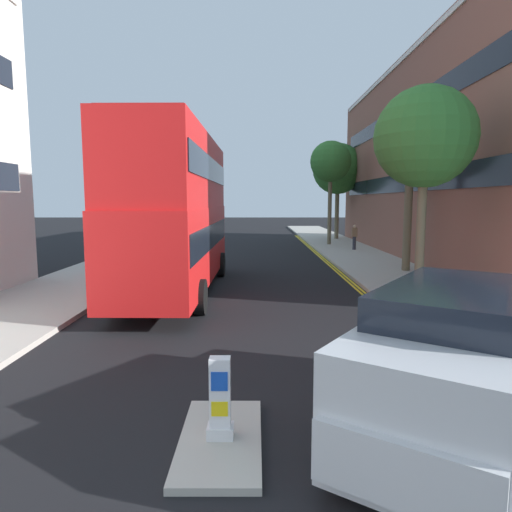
% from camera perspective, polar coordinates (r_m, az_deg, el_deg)
% --- Properties ---
extents(sidewalk_right, '(4.00, 80.00, 0.14)m').
position_cam_1_polar(sidewalk_right, '(18.32, 19.12, -3.46)').
color(sidewalk_right, '#ADA89E').
rests_on(sidewalk_right, ground).
extents(sidewalk_left, '(4.00, 80.00, 0.14)m').
position_cam_1_polar(sidewalk_left, '(18.66, -22.10, -3.41)').
color(sidewalk_left, '#ADA89E').
rests_on(sidewalk_left, ground).
extents(kerb_line_outer, '(0.10, 56.00, 0.01)m').
position_cam_1_polar(kerb_line_outer, '(15.85, 14.28, -5.13)').
color(kerb_line_outer, yellow).
rests_on(kerb_line_outer, ground).
extents(kerb_line_inner, '(0.10, 56.00, 0.01)m').
position_cam_1_polar(kerb_line_inner, '(15.81, 13.72, -5.14)').
color(kerb_line_inner, yellow).
rests_on(kerb_line_inner, ground).
extents(traffic_island, '(1.10, 2.20, 0.10)m').
position_cam_1_polar(traffic_island, '(6.59, -4.62, -22.33)').
color(traffic_island, '#ADA89E').
rests_on(traffic_island, ground).
extents(keep_left_bollard, '(0.36, 0.28, 1.11)m').
position_cam_1_polar(keep_left_bollard, '(6.33, -4.67, -17.93)').
color(keep_left_bollard, silver).
rests_on(keep_left_bollard, traffic_island).
extents(double_decker_bus_away, '(2.89, 10.83, 5.64)m').
position_cam_1_polar(double_decker_bus_away, '(16.30, -10.09, 6.03)').
color(double_decker_bus_away, red).
rests_on(double_decker_bus_away, ground).
extents(taxi_minivan, '(4.23, 5.03, 2.12)m').
position_cam_1_polar(taxi_minivan, '(6.82, 23.42, -12.46)').
color(taxi_minivan, silver).
rests_on(taxi_minivan, ground).
extents(pedestrian_far, '(0.34, 0.22, 1.62)m').
position_cam_1_polar(pedestrian_far, '(29.72, 12.32, 2.42)').
color(pedestrian_far, '#2D2D38').
rests_on(pedestrian_far, sidewalk_right).
extents(street_tree_near, '(3.07, 3.07, 7.20)m').
position_cam_1_polar(street_tree_near, '(21.46, 19.01, 13.21)').
color(street_tree_near, '#6B6047').
rests_on(street_tree_near, sidewalk_right).
extents(street_tree_mid, '(4.19, 4.19, 7.90)m').
position_cam_1_polar(street_tree_mid, '(38.41, 10.28, 10.84)').
color(street_tree_mid, '#6B6047').
rests_on(street_tree_mid, sidewalk_right).
extents(street_tree_far, '(2.94, 2.94, 7.44)m').
position_cam_1_polar(street_tree_far, '(33.24, 9.39, 11.69)').
color(street_tree_far, '#6B6047').
rests_on(street_tree_far, sidewalk_right).
extents(street_tree_distant, '(3.23, 3.23, 6.79)m').
position_cam_1_polar(street_tree_distant, '(15.78, 20.61, 13.85)').
color(street_tree_distant, '#6B6047').
rests_on(street_tree_distant, sidewalk_right).
extents(townhouse_terrace_right, '(10.08, 28.00, 11.23)m').
position_cam_1_polar(townhouse_terrace_right, '(29.38, 26.71, 10.83)').
color(townhouse_terrace_right, brown).
rests_on(townhouse_terrace_right, ground).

